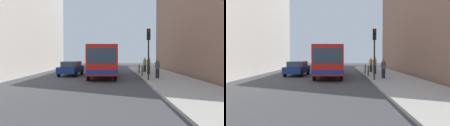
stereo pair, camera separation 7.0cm
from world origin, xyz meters
The scene contains 11 objects.
ground_plane centered at (0.00, 0.00, 0.00)m, with size 80.00×80.00×0.00m, color #424244.
sidewalk centered at (5.40, 0.00, 0.07)m, with size 4.40×40.00×0.15m, color #ADA89E.
building_right centered at (11.50, 4.00, 6.60)m, with size 7.00×32.00×13.21m, color #936B56.
bus centered at (-0.45, 3.11, 1.73)m, with size 3.06×11.13×3.00m.
car_beside_bus centered at (-3.68, 3.69, 0.78)m, with size 2.13×4.52×1.48m.
traffic_light centered at (3.55, -1.65, 3.01)m, with size 0.28×0.33×4.10m.
bollard_near centered at (3.45, 1.71, 0.62)m, with size 0.11×0.11×0.95m, color black.
bollard_mid centered at (3.45, 4.50, 0.62)m, with size 0.11×0.11×0.95m, color black.
pedestrian_near_signal centered at (4.52, -0.34, 0.96)m, with size 0.38×0.38×1.63m.
pedestrian_mid_sidewalk centered at (4.43, 4.23, 1.02)m, with size 0.38×0.38×1.74m.
pedestrian_far_sidewalk centered at (4.37, 6.94, 0.98)m, with size 0.38×0.38×1.66m.
Camera 1 is at (0.79, -20.57, 2.16)m, focal length 37.69 mm.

